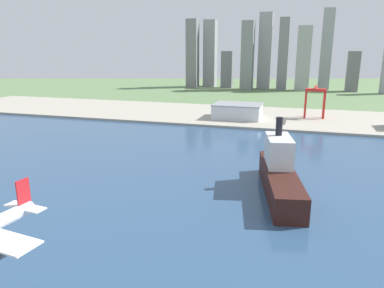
# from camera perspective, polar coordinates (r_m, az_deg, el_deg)

# --- Properties ---
(ground_plane) EXTENTS (2400.00, 2400.00, 0.00)m
(ground_plane) POSITION_cam_1_polar(r_m,az_deg,el_deg) (253.47, 5.47, -3.35)
(ground_plane) COLOR #5F7D4F
(water_bay) EXTENTS (840.00, 360.00, 0.15)m
(water_bay) POSITION_cam_1_polar(r_m,az_deg,el_deg) (198.58, 1.98, -8.47)
(water_bay) COLOR #2D4C70
(water_bay) RESTS_ON ground
(industrial_pier) EXTENTS (840.00, 140.00, 2.50)m
(industrial_pier) POSITION_cam_1_polar(r_m,az_deg,el_deg) (436.00, 10.47, 4.27)
(industrial_pier) COLOR #A7A291
(industrial_pier) RESTS_ON ground
(cargo_ship) EXTENTS (31.19, 80.95, 40.29)m
(cargo_ship) POSITION_cam_1_polar(r_m,az_deg,el_deg) (209.34, 13.61, -4.46)
(cargo_ship) COLOR #381914
(cargo_ship) RESTS_ON water_bay
(port_crane_red) EXTENTS (22.33, 43.52, 35.75)m
(port_crane_red) POSITION_cam_1_polar(r_m,az_deg,el_deg) (431.25, 18.85, 7.25)
(port_crane_red) COLOR red
(port_crane_red) RESTS_ON industrial_pier
(warehouse_main) EXTENTS (53.34, 40.44, 16.18)m
(warehouse_main) POSITION_cam_1_polar(r_m,az_deg,el_deg) (415.50, 7.20, 5.20)
(warehouse_main) COLOR silver
(warehouse_main) RESTS_ON industrial_pier
(distant_skyline) EXTENTS (388.91, 70.28, 154.57)m
(distant_skyline) POSITION_cam_1_polar(r_m,az_deg,el_deg) (758.72, 11.35, 13.35)
(distant_skyline) COLOR slate
(distant_skyline) RESTS_ON ground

